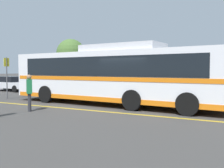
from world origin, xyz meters
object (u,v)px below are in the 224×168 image
object	(u,v)px
bus_stop_sign	(7,73)
pedestrian_0	(29,90)
transit_bus	(112,75)
parked_car_2	(126,88)
parked_car_0	(12,84)
parked_car_3	(204,90)
parked_car_1	(57,85)
tree_0	(71,54)

from	to	relation	value
bus_stop_sign	pedestrian_0	bearing A→B (deg)	-116.49
transit_bus	pedestrian_0	bearing A→B (deg)	151.75
bus_stop_sign	parked_car_2	bearing A→B (deg)	-50.63
parked_car_0	parked_car_3	bearing A→B (deg)	94.37
parked_car_2	parked_car_0	bearing A→B (deg)	88.87
transit_bus	parked_car_2	distance (m)	4.21
transit_bus	parked_car_1	size ratio (longest dim) A/B	2.97
parked_car_1	bus_stop_sign	xyz separation A→B (m)	(-0.22, -4.72, 1.05)
transit_bus	parked_car_3	xyz separation A→B (m)	(4.19, 4.07, -0.99)
tree_0	pedestrian_0	bearing A→B (deg)	-59.39
transit_bus	parked_car_0	distance (m)	13.38
pedestrian_0	bus_stop_sign	xyz separation A→B (m)	(-5.23, 3.06, 0.76)
transit_bus	parked_car_2	size ratio (longest dim) A/B	3.11
parked_car_1	parked_car_2	world-z (taller)	parked_car_1
parked_car_2	bus_stop_sign	bearing A→B (deg)	125.05
parked_car_2	parked_car_3	size ratio (longest dim) A/B	1.00
parked_car_3	parked_car_0	bearing A→B (deg)	86.64
parked_car_2	parked_car_3	xyz separation A→B (m)	(5.25, 0.12, 0.03)
parked_car_2	pedestrian_0	bearing A→B (deg)	169.96
parked_car_3	pedestrian_0	bearing A→B (deg)	136.81
parked_car_0	bus_stop_sign	bearing A→B (deg)	51.21
parked_car_0	bus_stop_sign	xyz separation A→B (m)	(5.11, -4.80, 1.06)
transit_bus	bus_stop_sign	world-z (taller)	transit_bus
parked_car_1	bus_stop_sign	distance (m)	4.84
bus_stop_sign	parked_car_0	bearing A→B (deg)	50.67
parked_car_3	pedestrian_0	xyz separation A→B (m)	(-6.55, -7.85, 0.29)
parked_car_0	parked_car_3	distance (m)	16.89
parked_car_2	parked_car_3	bearing A→B (deg)	-89.10
parked_car_2	tree_0	distance (m)	11.74
parked_car_3	tree_0	xyz separation A→B (m)	(-14.76, 6.03, 3.01)
transit_bus	pedestrian_0	world-z (taller)	transit_bus
transit_bus	parked_car_0	size ratio (longest dim) A/B	2.69
pedestrian_0	parked_car_1	bearing A→B (deg)	-19.14
parked_car_1	tree_0	xyz separation A→B (m)	(-3.21, 6.10, 3.01)
pedestrian_0	bus_stop_sign	world-z (taller)	bus_stop_sign
parked_car_3	pedestrian_0	size ratio (longest dim) A/B	2.44
parked_car_0	tree_0	xyz separation A→B (m)	(2.12, 6.02, 3.02)
parked_car_3	bus_stop_sign	xyz separation A→B (m)	(-11.78, -4.79, 1.05)
transit_bus	pedestrian_0	size ratio (longest dim) A/B	7.56
bus_stop_sign	tree_0	size ratio (longest dim) A/B	0.53
parked_car_0	tree_0	world-z (taller)	tree_0
transit_bus	bus_stop_sign	bearing A→B (deg)	99.21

